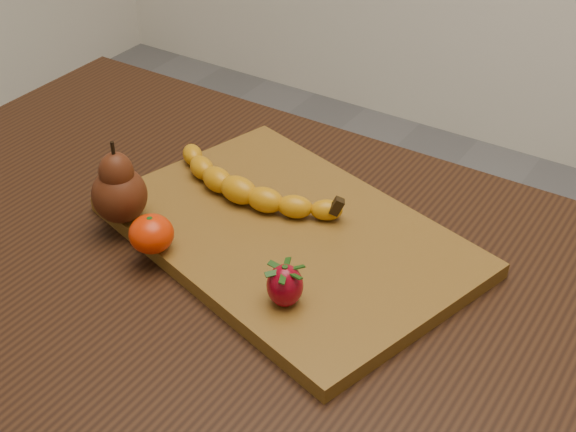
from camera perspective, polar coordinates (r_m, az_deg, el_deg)
The scene contains 6 objects.
table at distance 1.08m, azimuth -6.04°, elevation -5.86°, with size 1.00×0.70×0.76m.
cutting_board at distance 1.00m, azimuth 0.00°, elevation -1.40°, with size 0.45×0.30×0.02m, color brown.
banana at distance 1.04m, azimuth -3.52°, elevation 1.86°, with size 0.23×0.06×0.04m, color #C58209, non-canonical shape.
pear at distance 1.01m, azimuth -12.02°, elevation 2.40°, with size 0.07×0.07×0.11m, color #4A1D0B, non-canonical shape.
mandarin at distance 0.97m, azimuth -9.69°, elevation -1.26°, with size 0.05×0.05×0.05m, color red.
strawberry at distance 0.88m, azimuth -0.22°, elevation -4.87°, with size 0.04×0.04×0.05m, color maroon, non-canonical shape.
Camera 1 is at (0.54, -0.62, 1.37)m, focal length 50.00 mm.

